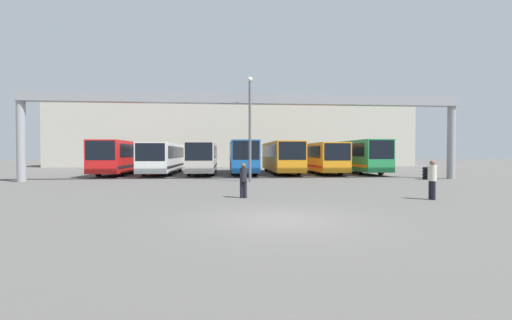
{
  "coord_description": "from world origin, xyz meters",
  "views": [
    {
      "loc": [
        -1.72,
        -10.4,
        2.06
      ],
      "look_at": [
        0.82,
        17.97,
        1.47
      ],
      "focal_mm": 24.0,
      "sensor_mm": 36.0,
      "label": 1
    }
  ],
  "objects_px": {
    "bus_slot_2": "(203,156)",
    "pedestrian_mid_right": "(243,180)",
    "bus_slot_6": "(357,155)",
    "pedestrian_near_left": "(432,179)",
    "lamp_post": "(250,124)",
    "bus_slot_5": "(320,156)",
    "tire_stack": "(430,173)",
    "bus_slot_3": "(242,155)",
    "bus_slot_0": "(123,155)",
    "bus_slot_4": "(281,156)",
    "bus_slot_1": "(164,156)"
  },
  "relations": [
    {
      "from": "bus_slot_5",
      "to": "lamp_post",
      "type": "distance_m",
      "value": 12.33
    },
    {
      "from": "bus_slot_1",
      "to": "bus_slot_2",
      "type": "distance_m",
      "value": 3.93
    },
    {
      "from": "tire_stack",
      "to": "bus_slot_2",
      "type": "bearing_deg",
      "value": 153.93
    },
    {
      "from": "bus_slot_3",
      "to": "bus_slot_2",
      "type": "bearing_deg",
      "value": -172.63
    },
    {
      "from": "bus_slot_0",
      "to": "bus_slot_6",
      "type": "relative_size",
      "value": 1.11
    },
    {
      "from": "pedestrian_mid_right",
      "to": "bus_slot_0",
      "type": "bearing_deg",
      "value": -50.0
    },
    {
      "from": "bus_slot_0",
      "to": "pedestrian_near_left",
      "type": "bearing_deg",
      "value": -46.59
    },
    {
      "from": "bus_slot_3",
      "to": "lamp_post",
      "type": "relative_size",
      "value": 1.65
    },
    {
      "from": "bus_slot_2",
      "to": "pedestrian_mid_right",
      "type": "xyz_separation_m",
      "value": [
        3.0,
        -18.49,
        -0.91
      ]
    },
    {
      "from": "bus_slot_5",
      "to": "bus_slot_6",
      "type": "distance_m",
      "value": 3.91
    },
    {
      "from": "tire_stack",
      "to": "pedestrian_mid_right",
      "type": "bearing_deg",
      "value": -147.2
    },
    {
      "from": "bus_slot_6",
      "to": "pedestrian_mid_right",
      "type": "xyz_separation_m",
      "value": [
        -12.62,
        -18.26,
        -1.04
      ]
    },
    {
      "from": "pedestrian_near_left",
      "to": "lamp_post",
      "type": "bearing_deg",
      "value": -147.41
    },
    {
      "from": "bus_slot_3",
      "to": "pedestrian_mid_right",
      "type": "distance_m",
      "value": 19.04
    },
    {
      "from": "bus_slot_0",
      "to": "bus_slot_5",
      "type": "bearing_deg",
      "value": -1.73
    },
    {
      "from": "bus_slot_1",
      "to": "pedestrian_mid_right",
      "type": "bearing_deg",
      "value": -69.99
    },
    {
      "from": "bus_slot_2",
      "to": "pedestrian_near_left",
      "type": "relative_size",
      "value": 6.56
    },
    {
      "from": "bus_slot_2",
      "to": "pedestrian_near_left",
      "type": "height_order",
      "value": "bus_slot_2"
    },
    {
      "from": "bus_slot_1",
      "to": "bus_slot_5",
      "type": "distance_m",
      "value": 15.63
    },
    {
      "from": "bus_slot_5",
      "to": "pedestrian_mid_right",
      "type": "height_order",
      "value": "bus_slot_5"
    },
    {
      "from": "bus_slot_6",
      "to": "bus_slot_4",
      "type": "bearing_deg",
      "value": 176.94
    },
    {
      "from": "bus_slot_4",
      "to": "pedestrian_mid_right",
      "type": "height_order",
      "value": "bus_slot_4"
    },
    {
      "from": "bus_slot_4",
      "to": "bus_slot_5",
      "type": "bearing_deg",
      "value": -5.84
    },
    {
      "from": "bus_slot_0",
      "to": "bus_slot_2",
      "type": "bearing_deg",
      "value": -2.72
    },
    {
      "from": "bus_slot_3",
      "to": "bus_slot_4",
      "type": "xyz_separation_m",
      "value": [
        3.9,
        -0.32,
        -0.03
      ]
    },
    {
      "from": "bus_slot_1",
      "to": "pedestrian_near_left",
      "type": "height_order",
      "value": "bus_slot_1"
    },
    {
      "from": "bus_slot_6",
      "to": "lamp_post",
      "type": "bearing_deg",
      "value": -141.56
    },
    {
      "from": "bus_slot_4",
      "to": "bus_slot_6",
      "type": "height_order",
      "value": "bus_slot_6"
    },
    {
      "from": "bus_slot_3",
      "to": "bus_slot_6",
      "type": "distance_m",
      "value": 11.74
    },
    {
      "from": "pedestrian_near_left",
      "to": "bus_slot_4",
      "type": "bearing_deg",
      "value": -172.99
    },
    {
      "from": "pedestrian_mid_right",
      "to": "lamp_post",
      "type": "distance_m",
      "value": 9.62
    },
    {
      "from": "bus_slot_6",
      "to": "tire_stack",
      "type": "xyz_separation_m",
      "value": [
        2.4,
        -8.58,
        -1.41
      ]
    },
    {
      "from": "bus_slot_1",
      "to": "tire_stack",
      "type": "height_order",
      "value": "bus_slot_1"
    },
    {
      "from": "bus_slot_5",
      "to": "tire_stack",
      "type": "distance_m",
      "value": 10.73
    },
    {
      "from": "bus_slot_4",
      "to": "tire_stack",
      "type": "bearing_deg",
      "value": -41.4
    },
    {
      "from": "bus_slot_0",
      "to": "pedestrian_near_left",
      "type": "height_order",
      "value": "bus_slot_0"
    },
    {
      "from": "pedestrian_near_left",
      "to": "bus_slot_5",
      "type": "bearing_deg",
      "value": 175.87
    },
    {
      "from": "bus_slot_1",
      "to": "bus_slot_6",
      "type": "height_order",
      "value": "bus_slot_6"
    },
    {
      "from": "bus_slot_3",
      "to": "lamp_post",
      "type": "distance_m",
      "value": 10.26
    },
    {
      "from": "bus_slot_1",
      "to": "bus_slot_4",
      "type": "relative_size",
      "value": 1.05
    },
    {
      "from": "bus_slot_0",
      "to": "bus_slot_1",
      "type": "distance_m",
      "value": 3.91
    },
    {
      "from": "pedestrian_mid_right",
      "to": "lamp_post",
      "type": "bearing_deg",
      "value": -85.83
    },
    {
      "from": "bus_slot_5",
      "to": "pedestrian_near_left",
      "type": "distance_m",
      "value": 19.59
    },
    {
      "from": "bus_slot_3",
      "to": "pedestrian_near_left",
      "type": "bearing_deg",
      "value": -70.09
    },
    {
      "from": "bus_slot_2",
      "to": "bus_slot_3",
      "type": "bearing_deg",
      "value": 7.37
    },
    {
      "from": "bus_slot_5",
      "to": "bus_slot_3",
      "type": "bearing_deg",
      "value": 174.71
    },
    {
      "from": "pedestrian_mid_right",
      "to": "pedestrian_near_left",
      "type": "xyz_separation_m",
      "value": [
        8.25,
        -1.29,
        0.08
      ]
    },
    {
      "from": "tire_stack",
      "to": "bus_slot_4",
      "type": "bearing_deg",
      "value": 138.6
    },
    {
      "from": "bus_slot_0",
      "to": "bus_slot_2",
      "type": "relative_size",
      "value": 1.07
    },
    {
      "from": "lamp_post",
      "to": "bus_slot_1",
      "type": "bearing_deg",
      "value": 128.23
    }
  ]
}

